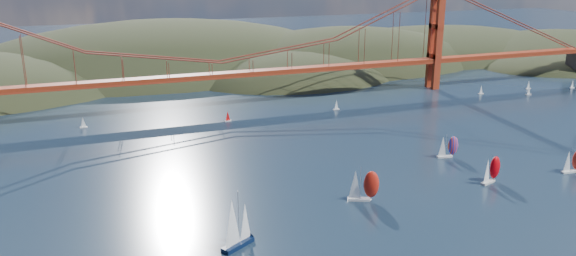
{
  "coord_description": "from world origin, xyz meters",
  "views": [
    {
      "loc": [
        -63.27,
        -78.34,
        67.82
      ],
      "look_at": [
        0.22,
        90.0,
        14.28
      ],
      "focal_mm": 35.0,
      "sensor_mm": 36.0,
      "label": 1
    }
  ],
  "objects_px": {
    "racer_2": "(572,161)",
    "racer_rwb": "(448,146)",
    "racer_1": "(491,169)",
    "racer_0": "(363,185)",
    "sloop_navy": "(236,223)"
  },
  "relations": [
    {
      "from": "racer_2",
      "to": "racer_rwb",
      "type": "distance_m",
      "value": 40.38
    },
    {
      "from": "sloop_navy",
      "to": "racer_rwb",
      "type": "height_order",
      "value": "sloop_navy"
    },
    {
      "from": "racer_1",
      "to": "racer_2",
      "type": "relative_size",
      "value": 1.1
    },
    {
      "from": "sloop_navy",
      "to": "racer_0",
      "type": "height_order",
      "value": "sloop_navy"
    },
    {
      "from": "racer_2",
      "to": "racer_rwb",
      "type": "relative_size",
      "value": 0.97
    },
    {
      "from": "racer_1",
      "to": "racer_0",
      "type": "bearing_deg",
      "value": 159.21
    },
    {
      "from": "sloop_navy",
      "to": "racer_0",
      "type": "distance_m",
      "value": 44.71
    },
    {
      "from": "racer_0",
      "to": "racer_rwb",
      "type": "bearing_deg",
      "value": 48.12
    },
    {
      "from": "sloop_navy",
      "to": "racer_2",
      "type": "relative_size",
      "value": 1.7
    },
    {
      "from": "sloop_navy",
      "to": "racer_rwb",
      "type": "xyz_separation_m",
      "value": [
        88.83,
        37.4,
        -2.29
      ]
    },
    {
      "from": "racer_1",
      "to": "racer_2",
      "type": "height_order",
      "value": "racer_1"
    },
    {
      "from": "racer_2",
      "to": "racer_rwb",
      "type": "xyz_separation_m",
      "value": [
        -29.8,
        27.26,
        0.11
      ]
    },
    {
      "from": "racer_0",
      "to": "racer_2",
      "type": "distance_m",
      "value": 76.4
    },
    {
      "from": "racer_rwb",
      "to": "racer_1",
      "type": "bearing_deg",
      "value": -84.48
    },
    {
      "from": "sloop_navy",
      "to": "racer_2",
      "type": "height_order",
      "value": "sloop_navy"
    }
  ]
}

